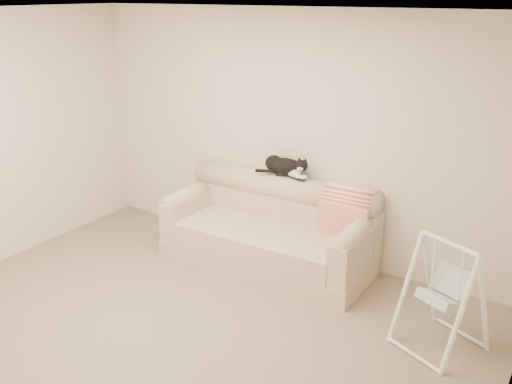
% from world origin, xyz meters
% --- Properties ---
extents(ground_plane, '(5.00, 5.00, 0.00)m').
position_xyz_m(ground_plane, '(0.00, 0.00, 0.00)').
color(ground_plane, '#756251').
rests_on(ground_plane, ground).
extents(room_shell, '(5.04, 4.04, 2.60)m').
position_xyz_m(room_shell, '(0.00, 0.00, 1.53)').
color(room_shell, beige).
rests_on(room_shell, ground).
extents(sofa, '(2.20, 0.93, 0.90)m').
position_xyz_m(sofa, '(-0.03, 1.62, 0.35)').
color(sofa, '#C4B59B').
rests_on(sofa, ground).
extents(remote_a, '(0.19, 0.10, 0.03)m').
position_xyz_m(remote_a, '(-0.02, 1.86, 0.91)').
color(remote_a, black).
rests_on(remote_a, sofa).
extents(remote_b, '(0.18, 0.07, 0.02)m').
position_xyz_m(remote_b, '(0.15, 1.84, 0.91)').
color(remote_b, black).
rests_on(remote_b, sofa).
extents(tuxedo_cat, '(0.59, 0.25, 0.23)m').
position_xyz_m(tuxedo_cat, '(-0.01, 1.86, 1.01)').
color(tuxedo_cat, black).
rests_on(tuxedo_cat, sofa).
extents(throw_blanket, '(0.52, 0.38, 0.58)m').
position_xyz_m(throw_blanket, '(0.74, 1.84, 0.72)').
color(throw_blanket, '#D6412C').
rests_on(throw_blanket, sofa).
extents(baby_swing, '(0.77, 0.79, 0.94)m').
position_xyz_m(baby_swing, '(1.92, 1.03, 0.47)').
color(baby_swing, white).
rests_on(baby_swing, ground).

